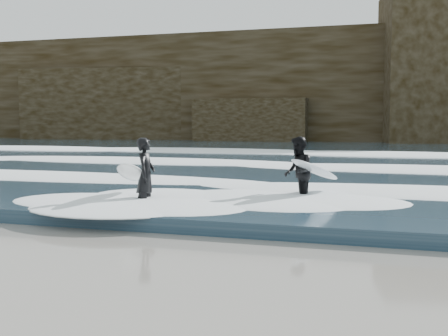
# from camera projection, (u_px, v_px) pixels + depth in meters

# --- Properties ---
(ground) EXTENTS (120.00, 120.00, 0.00)m
(ground) POSITION_uv_depth(u_px,v_px,m) (65.00, 276.00, 7.72)
(ground) COLOR olive
(ground) RESTS_ON ground
(sea) EXTENTS (90.00, 52.00, 0.30)m
(sea) POSITION_uv_depth(u_px,v_px,m) (325.00, 152.00, 35.32)
(sea) COLOR #1F3546
(sea) RESTS_ON ground
(headland) EXTENTS (70.00, 9.00, 10.00)m
(headland) POSITION_uv_depth(u_px,v_px,m) (349.00, 89.00, 51.09)
(headland) COLOR black
(headland) RESTS_ON ground
(foam_near) EXTENTS (60.00, 3.20, 0.20)m
(foam_near) POSITION_uv_depth(u_px,v_px,m) (240.00, 180.00, 16.26)
(foam_near) COLOR white
(foam_near) RESTS_ON sea
(foam_mid) EXTENTS (60.00, 4.00, 0.24)m
(foam_mid) POSITION_uv_depth(u_px,v_px,m) (286.00, 162.00, 22.92)
(foam_mid) COLOR white
(foam_mid) RESTS_ON sea
(foam_far) EXTENTS (60.00, 4.80, 0.30)m
(foam_far) POSITION_uv_depth(u_px,v_px,m) (316.00, 150.00, 31.49)
(foam_far) COLOR white
(foam_far) RESTS_ON sea
(surfer_left) EXTENTS (1.30, 2.26, 1.73)m
(surfer_left) POSITION_uv_depth(u_px,v_px,m) (142.00, 174.00, 13.05)
(surfer_left) COLOR black
(surfer_left) RESTS_ON ground
(surfer_right) EXTENTS (1.49, 2.15, 1.74)m
(surfer_right) POSITION_uv_depth(u_px,v_px,m) (300.00, 172.00, 13.70)
(surfer_right) COLOR black
(surfer_right) RESTS_ON ground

